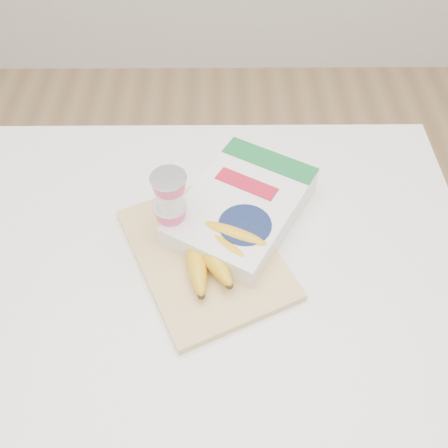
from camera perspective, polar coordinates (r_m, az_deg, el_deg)
name	(u,v)px	position (r m, az deg, el deg)	size (l,w,h in m)	color
room	(145,34)	(0.67, -9.03, 20.67)	(4.00, 4.00, 4.00)	tan
table	(187,353)	(1.36, -4.26, -14.54)	(1.18, 0.79, 0.89)	white
cutting_board	(206,253)	(0.97, -2.12, -3.34)	(0.25, 0.34, 0.02)	#E7CD7F
bananas	(212,247)	(0.93, -1.34, -2.67)	(0.19, 0.20, 0.07)	#382816
yogurt_stack	(170,204)	(0.93, -6.14, 2.27)	(0.07, 0.07, 0.15)	white
cereal_box	(242,208)	(1.01, 2.07, 1.82)	(0.33, 0.36, 0.07)	white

